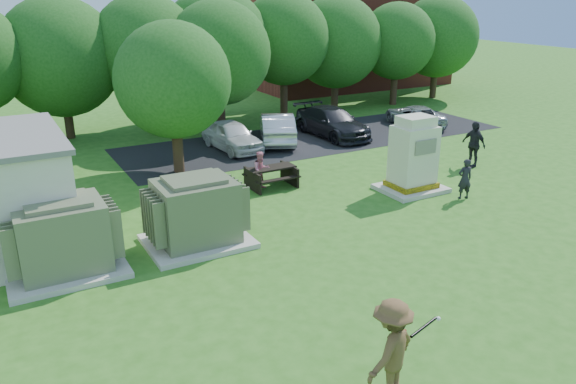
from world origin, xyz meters
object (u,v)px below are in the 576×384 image
batter (391,350)px  car_white (232,135)px  person_at_picnic (261,170)px  car_dark (332,122)px  car_silver_b (414,116)px  picnic_table (271,174)px  generator_cabinet (413,159)px  transformer_right (196,213)px  car_silver_a (277,128)px  person_by_generator (465,179)px  person_walking_right (474,144)px  transformer_left (62,239)px

batter → car_white: size_ratio=0.50×
person_at_picnic → batter: bearing=-106.8°
car_white → car_dark: car_dark is taller
car_white → car_dark: 5.55m
car_dark → car_silver_b: car_dark is taller
picnic_table → car_silver_b: size_ratio=0.45×
generator_cabinet → batter: generator_cabinet is taller
transformer_right → car_white: transformer_right is taller
car_white → car_dark: (5.54, -0.10, 0.04)m
picnic_table → car_white: 5.66m
generator_cabinet → car_silver_a: bearing=97.1°
batter → car_silver_a: size_ratio=0.45×
person_by_generator → person_at_picnic: person_by_generator is taller
car_white → car_silver_a: (2.50, 0.19, 0.05)m
batter → car_dark: size_ratio=0.40×
car_white → person_by_generator: bearing=-68.7°
person_walking_right → car_silver_a: size_ratio=0.44×
car_white → car_silver_b: size_ratio=0.97×
generator_cabinet → person_at_picnic: size_ratio=1.96×
transformer_right → generator_cabinet: generator_cabinet is taller
person_at_picnic → car_white: (1.25, 5.59, -0.04)m
transformer_right → picnic_table: 5.53m
batter → car_silver_a: 18.60m
car_dark → car_white: bearing=177.1°
transformer_left → car_silver_b: 21.39m
transformer_right → person_by_generator: transformer_right is taller
batter → person_at_picnic: (3.10, 11.52, -0.28)m
person_walking_right → car_dark: (-2.33, 7.31, -0.26)m
car_silver_a → car_silver_b: size_ratio=1.07×
transformer_left → person_by_generator: transformer_left is taller
person_by_generator → batter: bearing=52.9°
transformer_left → car_white: (8.80, 9.07, -0.29)m
person_walking_right → car_silver_b: size_ratio=0.47×
transformer_right → batter: transformer_right is taller
car_silver_a → car_dark: size_ratio=0.89×
person_at_picnic → car_dark: person_at_picnic is taller
transformer_left → person_by_generator: bearing=-4.4°
transformer_right → car_silver_a: size_ratio=0.67×
generator_cabinet → batter: (-7.93, -8.58, -0.24)m
transformer_left → person_walking_right: bearing=5.7°
car_silver_a → transformer_right: bearing=74.4°
picnic_table → car_dark: car_dark is taller
car_white → car_silver_a: 2.51m
car_silver_b → batter: bearing=59.2°
generator_cabinet → car_white: generator_cabinet is taller
person_by_generator → person_at_picnic: size_ratio=1.03×
picnic_table → car_silver_a: (3.33, 5.78, 0.24)m
car_silver_a → car_silver_b: (8.25, -0.61, -0.16)m
batter → car_silver_b: size_ratio=0.49×
transformer_right → car_dark: transformer_right is taller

